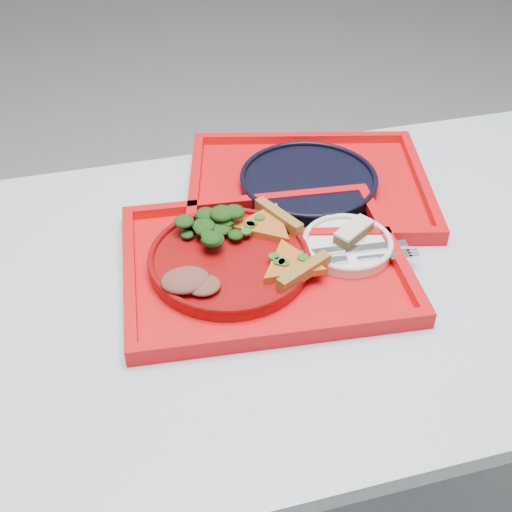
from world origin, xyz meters
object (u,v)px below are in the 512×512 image
object	(u,v)px
dinner_plate	(229,261)
navy_plate	(308,182)
tray_main	(264,266)
tray_far	(308,188)
dessert_bar	(354,232)

from	to	relation	value
dinner_plate	navy_plate	xyz separation A→B (m)	(0.20, 0.19, -0.00)
tray_main	tray_far	distance (m)	0.25
tray_main	navy_plate	distance (m)	0.25
tray_main	dessert_bar	xyz separation A→B (m)	(0.16, 0.01, 0.03)
tray_far	navy_plate	size ratio (longest dim) A/B	1.73
dessert_bar	navy_plate	bearing A→B (deg)	62.23
tray_main	dessert_bar	distance (m)	0.16
navy_plate	dinner_plate	bearing A→B (deg)	-136.17
tray_main	dessert_bar	size ratio (longest dim) A/B	5.70
tray_far	dessert_bar	size ratio (longest dim) A/B	5.70
tray_main	navy_plate	size ratio (longest dim) A/B	1.73
tray_main	tray_far	size ratio (longest dim) A/B	1.00
dessert_bar	tray_far	bearing A→B (deg)	62.23
tray_far	tray_main	bearing A→B (deg)	-111.81
navy_plate	dessert_bar	world-z (taller)	dessert_bar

